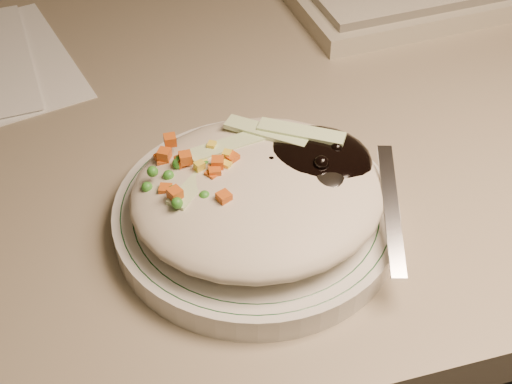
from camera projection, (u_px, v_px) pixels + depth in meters
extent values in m
cube|color=gray|center=(278.00, 96.00, 0.73)|extent=(1.40, 0.70, 0.04)
cylinder|color=silver|center=(256.00, 216.00, 0.56)|extent=(0.22, 0.22, 0.02)
torus|color=#144723|center=(256.00, 207.00, 0.55)|extent=(0.21, 0.21, 0.00)
torus|color=#144723|center=(256.00, 207.00, 0.55)|extent=(0.19, 0.19, 0.00)
ellipsoid|color=#BBAF98|center=(258.00, 192.00, 0.53)|extent=(0.19, 0.18, 0.04)
ellipsoid|color=black|center=(309.00, 164.00, 0.55)|extent=(0.10, 0.09, 0.03)
ellipsoid|color=orange|center=(193.00, 184.00, 0.54)|extent=(0.08, 0.08, 0.02)
sphere|color=black|center=(271.00, 163.00, 0.54)|extent=(0.01, 0.01, 0.01)
sphere|color=black|center=(305.00, 151.00, 0.55)|extent=(0.01, 0.01, 0.01)
sphere|color=black|center=(337.00, 148.00, 0.54)|extent=(0.01, 0.01, 0.01)
sphere|color=black|center=(322.00, 145.00, 0.55)|extent=(0.01, 0.01, 0.01)
sphere|color=black|center=(321.00, 163.00, 0.53)|extent=(0.01, 0.01, 0.01)
sphere|color=black|center=(305.00, 158.00, 0.54)|extent=(0.01, 0.01, 0.01)
sphere|color=black|center=(314.00, 147.00, 0.55)|extent=(0.01, 0.01, 0.01)
cube|color=#C65316|center=(185.00, 158.00, 0.53)|extent=(0.01, 0.01, 0.01)
cube|color=#C65316|center=(213.00, 184.00, 0.52)|extent=(0.01, 0.01, 0.01)
cube|color=#C65316|center=(164.00, 154.00, 0.54)|extent=(0.01, 0.01, 0.01)
cube|color=#C65316|center=(218.00, 163.00, 0.52)|extent=(0.01, 0.01, 0.01)
cube|color=#C65316|center=(215.00, 172.00, 0.52)|extent=(0.01, 0.01, 0.01)
cube|color=#C65316|center=(161.00, 159.00, 0.55)|extent=(0.01, 0.01, 0.01)
cube|color=#C65316|center=(182.00, 162.00, 0.53)|extent=(0.01, 0.01, 0.01)
cube|color=#C65316|center=(213.00, 176.00, 0.52)|extent=(0.01, 0.01, 0.01)
cube|color=#C65316|center=(232.00, 159.00, 0.53)|extent=(0.01, 0.01, 0.01)
cube|color=#C65316|center=(170.00, 140.00, 0.54)|extent=(0.01, 0.01, 0.01)
cube|color=#C65316|center=(175.00, 194.00, 0.50)|extent=(0.01, 0.01, 0.01)
cube|color=#C65316|center=(224.00, 198.00, 0.50)|extent=(0.01, 0.01, 0.01)
cube|color=#C65316|center=(166.00, 191.00, 0.52)|extent=(0.01, 0.01, 0.01)
cube|color=#C65316|center=(164.00, 163.00, 0.54)|extent=(0.01, 0.01, 0.01)
sphere|color=#388C28|center=(212.00, 169.00, 0.53)|extent=(0.01, 0.01, 0.01)
sphere|color=#388C28|center=(177.00, 203.00, 0.50)|extent=(0.01, 0.01, 0.01)
sphere|color=#388C28|center=(169.00, 175.00, 0.52)|extent=(0.01, 0.01, 0.01)
sphere|color=#388C28|center=(152.00, 172.00, 0.52)|extent=(0.01, 0.01, 0.01)
sphere|color=#388C28|center=(206.00, 166.00, 0.53)|extent=(0.01, 0.01, 0.01)
sphere|color=#388C28|center=(225.00, 196.00, 0.52)|extent=(0.01, 0.01, 0.01)
sphere|color=#388C28|center=(193.00, 180.00, 0.53)|extent=(0.01, 0.01, 0.01)
sphere|color=#388C28|center=(189.00, 199.00, 0.51)|extent=(0.01, 0.01, 0.01)
sphere|color=#388C28|center=(147.00, 187.00, 0.52)|extent=(0.01, 0.01, 0.01)
sphere|color=#388C28|center=(180.00, 160.00, 0.53)|extent=(0.01, 0.01, 0.01)
sphere|color=#388C28|center=(178.00, 163.00, 0.53)|extent=(0.01, 0.01, 0.01)
sphere|color=#388C28|center=(173.00, 191.00, 0.51)|extent=(0.01, 0.01, 0.01)
sphere|color=#388C28|center=(204.00, 196.00, 0.51)|extent=(0.01, 0.01, 0.01)
sphere|color=#388C28|center=(231.00, 148.00, 0.55)|extent=(0.01, 0.01, 0.01)
cube|color=yellow|center=(205.00, 166.00, 0.53)|extent=(0.01, 0.01, 0.01)
cube|color=yellow|center=(226.00, 166.00, 0.53)|extent=(0.01, 0.01, 0.01)
cube|color=yellow|center=(190.00, 166.00, 0.54)|extent=(0.01, 0.01, 0.01)
cube|color=yellow|center=(199.00, 166.00, 0.52)|extent=(0.01, 0.01, 0.01)
cube|color=yellow|center=(194.00, 182.00, 0.53)|extent=(0.01, 0.01, 0.01)
cube|color=yellow|center=(227.00, 155.00, 0.53)|extent=(0.01, 0.01, 0.01)
cube|color=yellow|center=(212.00, 147.00, 0.54)|extent=(0.01, 0.01, 0.01)
cube|color=yellow|center=(207.00, 180.00, 0.53)|extent=(0.01, 0.01, 0.01)
cube|color=#B2D18C|center=(231.00, 144.00, 0.55)|extent=(0.07, 0.03, 0.00)
cube|color=#B2D18C|center=(267.00, 132.00, 0.55)|extent=(0.06, 0.05, 0.00)
cube|color=#B2D18C|center=(202.00, 179.00, 0.52)|extent=(0.06, 0.06, 0.00)
cube|color=#B2D18C|center=(301.00, 132.00, 0.55)|extent=(0.07, 0.05, 0.00)
ellipsoid|color=silver|center=(323.00, 174.00, 0.53)|extent=(0.05, 0.06, 0.01)
cube|color=silver|center=(391.00, 209.00, 0.52)|extent=(0.04, 0.11, 0.03)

